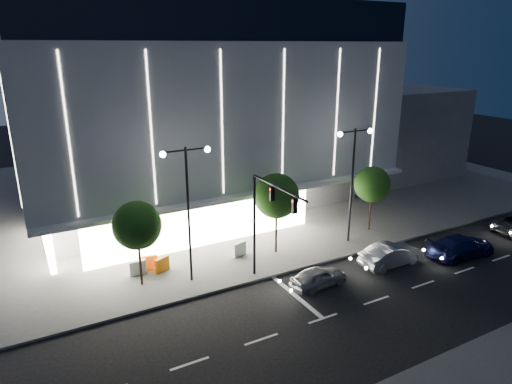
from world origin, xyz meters
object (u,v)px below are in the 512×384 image
object	(u,v)px
street_lamp_east	(353,169)
street_lamp_west	(188,195)
barrier_c	(162,264)
tree_left	(138,228)
tree_right	(372,186)
car_third	(461,246)
traffic_mast	(266,212)
barrier_a	(150,263)
tree_mid	(277,198)
barrier_d	(239,249)
car_second	(391,255)
car_lead	(319,277)
barrier_b	(138,268)

from	to	relation	value
street_lamp_east	street_lamp_west	bearing A→B (deg)	180.00
street_lamp_west	street_lamp_east	xyz separation A→B (m)	(13.00, 0.00, 0.00)
barrier_c	tree_left	bearing A→B (deg)	-171.34
tree_right	car_third	size ratio (longest dim) A/B	1.02
traffic_mast	barrier_a	xyz separation A→B (m)	(-5.97, 5.41, -4.38)
street_lamp_east	tree_mid	xyz separation A→B (m)	(-5.97, 1.02, -1.62)
traffic_mast	street_lamp_east	bearing A→B (deg)	16.48
barrier_c	street_lamp_west	bearing A→B (deg)	-81.80
street_lamp_west	street_lamp_east	world-z (taller)	same
tree_left	barrier_d	distance (m)	8.12
traffic_mast	barrier_d	distance (m)	6.24
street_lamp_east	barrier_c	size ratio (longest dim) A/B	8.18
barrier_a	barrier_d	distance (m)	6.42
car_second	tree_left	bearing A→B (deg)	71.75
tree_left	car_lead	xyz separation A→B (m)	(9.91, -5.43, -3.37)
traffic_mast	car_second	size ratio (longest dim) A/B	1.48
street_lamp_west	tree_left	world-z (taller)	street_lamp_west
traffic_mast	barrier_c	xyz separation A→B (m)	(-5.30, 4.75, -4.38)
street_lamp_east	barrier_a	bearing A→B (deg)	169.58
barrier_a	barrier_d	bearing A→B (deg)	0.38
car_third	barrier_a	bearing A→B (deg)	70.96
traffic_mast	tree_left	size ratio (longest dim) A/B	1.24
car_lead	car_third	size ratio (longest dim) A/B	0.72
traffic_mast	street_lamp_east	size ratio (longest dim) A/B	0.79
tree_right	car_lead	xyz separation A→B (m)	(-9.09, -5.43, -3.22)
car_lead	street_lamp_west	bearing A→B (deg)	54.86
traffic_mast	car_third	world-z (taller)	traffic_mast
car_second	car_third	world-z (taller)	car_second
tree_left	car_second	distance (m)	17.34
tree_right	car_third	xyz separation A→B (m)	(2.64, -6.84, -3.10)
tree_left	tree_mid	size ratio (longest dim) A/B	0.93
traffic_mast	barrier_a	size ratio (longest dim) A/B	6.43
barrier_a	barrier_c	size ratio (longest dim) A/B	1.00
tree_mid	car_third	xyz separation A→B (m)	(11.64, -6.84, -3.55)
street_lamp_east	car_second	xyz separation A→B (m)	(0.16, -4.42, -5.17)
barrier_b	barrier_d	xyz separation A→B (m)	(7.24, -0.63, 0.00)
tree_mid	street_lamp_west	bearing A→B (deg)	-171.74
barrier_a	barrier_c	world-z (taller)	same
street_lamp_east	barrier_c	world-z (taller)	street_lamp_east
street_lamp_east	barrier_c	bearing A→B (deg)	171.71
car_third	car_lead	bearing A→B (deg)	86.67
traffic_mast	car_third	distance (m)	15.59
street_lamp_east	car_third	distance (m)	9.63
car_lead	car_third	xyz separation A→B (m)	(11.73, -1.41, 0.12)
car_lead	street_lamp_east	bearing A→B (deg)	-56.67
car_lead	barrier_a	distance (m)	11.43
tree_left	barrier_c	world-z (taller)	tree_left
street_lamp_west	car_lead	xyz separation A→B (m)	(6.93, -4.41, -5.30)
street_lamp_west	barrier_c	size ratio (longest dim) A/B	8.18
street_lamp_east	tree_mid	distance (m)	6.27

